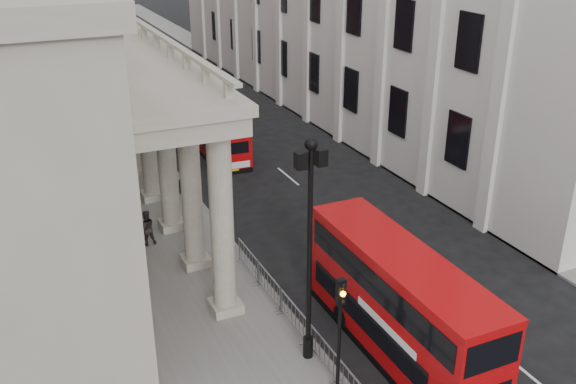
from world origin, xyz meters
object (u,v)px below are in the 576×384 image
object	(u,v)px
lamp_post_north	(118,55)
pedestrian_b	(146,228)
lamp_post_south	(310,238)
traffic_light	(340,315)
bus_near	(399,302)
lamp_post_mid	(177,112)
bus_far	(213,119)
pedestrian_a	(132,202)
pedestrian_c	(131,205)

from	to	relation	value
lamp_post_north	pedestrian_b	distance (m)	21.82
lamp_post_south	traffic_light	bearing A→B (deg)	-87.16
lamp_post_south	lamp_post_north	world-z (taller)	same
lamp_post_south	bus_near	distance (m)	4.27
lamp_post_mid	bus_near	bearing A→B (deg)	-79.68
lamp_post_north	bus_near	xyz separation A→B (m)	(3.09, -32.98, -2.78)
traffic_light	bus_near	world-z (taller)	traffic_light
bus_far	pedestrian_a	xyz separation A→B (m)	(-7.37, -8.56, -1.10)
bus_near	pedestrian_c	distance (m)	16.03
bus_near	pedestrian_c	size ratio (longest dim) A/B	5.23
lamp_post_south	bus_near	world-z (taller)	lamp_post_south
traffic_light	bus_near	size ratio (longest dim) A/B	0.45
lamp_post_north	lamp_post_mid	bearing A→B (deg)	-90.00
bus_far	pedestrian_b	distance (m)	13.81
lamp_post_mid	pedestrian_b	bearing A→B (deg)	-121.86
lamp_post_north	pedestrian_c	size ratio (longest dim) A/B	4.60
pedestrian_b	pedestrian_c	distance (m)	2.89
lamp_post_south	bus_far	xyz separation A→B (m)	(4.11, 22.41, -2.74)
pedestrian_a	lamp_post_south	bearing A→B (deg)	-79.80
bus_near	pedestrian_a	world-z (taller)	bus_near
lamp_post_south	traffic_light	size ratio (longest dim) A/B	1.93
traffic_light	lamp_post_south	bearing A→B (deg)	92.84
pedestrian_b	lamp_post_south	bearing A→B (deg)	106.00
pedestrian_c	bus_near	bearing A→B (deg)	-36.64
lamp_post_mid	bus_far	world-z (taller)	lamp_post_mid
lamp_post_north	lamp_post_south	bearing A→B (deg)	-90.00
bus_near	bus_far	xyz separation A→B (m)	(1.02, 23.39, 0.04)
traffic_light	bus_far	xyz separation A→B (m)	(4.01, 24.43, -0.93)
bus_near	pedestrian_a	size ratio (longest dim) A/B	4.98
lamp_post_south	lamp_post_mid	xyz separation A→B (m)	(0.00, 16.00, 0.00)
bus_far	pedestrian_c	size ratio (longest dim) A/B	5.40
pedestrian_b	lamp_post_mid	bearing A→B (deg)	-122.61
lamp_post_south	lamp_post_north	xyz separation A→B (m)	(0.00, 32.00, 0.00)
pedestrian_b	bus_far	bearing A→B (deg)	-123.04
bus_near	pedestrian_b	world-z (taller)	bus_near
bus_near	pedestrian_b	size ratio (longest dim) A/B	5.40
lamp_post_north	pedestrian_a	size ratio (longest dim) A/B	4.38
lamp_post_north	pedestrian_b	xyz separation A→B (m)	(-3.24, -21.22, -3.92)
lamp_post_mid	pedestrian_c	xyz separation A→B (m)	(-3.33, -2.33, -3.89)
lamp_post_north	pedestrian_b	size ratio (longest dim) A/B	4.75
lamp_post_mid	pedestrian_a	world-z (taller)	lamp_post_mid
traffic_light	pedestrian_c	size ratio (longest dim) A/B	2.38
lamp_post_mid	traffic_light	world-z (taller)	lamp_post_mid
pedestrian_a	pedestrian_c	world-z (taller)	pedestrian_a
lamp_post_south	lamp_post_north	distance (m)	32.00
pedestrian_b	pedestrian_a	bearing A→B (deg)	-90.32
pedestrian_a	pedestrian_b	world-z (taller)	pedestrian_a
lamp_post_mid	pedestrian_c	distance (m)	5.62
lamp_post_south	pedestrian_a	size ratio (longest dim) A/B	4.38
lamp_post_south	pedestrian_b	xyz separation A→B (m)	(-3.24, 10.78, -3.92)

